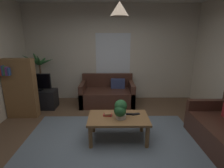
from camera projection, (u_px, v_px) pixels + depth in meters
floor at (112, 146)px, 3.03m from camera, size 4.97×4.89×0.02m
rug at (112, 152)px, 2.84m from camera, size 3.23×2.69×0.01m
wall_back at (111, 54)px, 5.05m from camera, size 5.09×0.06×2.76m
window_pane at (113, 54)px, 5.02m from camera, size 1.01×0.01×1.17m
couch_under_window at (108, 95)px, 4.84m from camera, size 1.48×0.85×0.82m
coffee_table at (118, 121)px, 3.12m from camera, size 1.10×0.64×0.45m
book_on_table_0 at (108, 115)px, 3.16m from camera, size 0.17×0.13×0.03m
book_on_table_1 at (108, 113)px, 3.15m from camera, size 0.14×0.14×0.02m
remote_on_table_0 at (128, 114)px, 3.20m from camera, size 0.16×0.06×0.02m
remote_on_table_1 at (135, 114)px, 3.19m from camera, size 0.17×0.09×0.02m
potted_plant_on_table at (120, 109)px, 3.01m from camera, size 0.24×0.27×0.34m
tv_stand at (40, 99)px, 4.58m from camera, size 0.90×0.44×0.50m
tv at (37, 82)px, 4.43m from camera, size 0.71×0.16×0.45m
potted_palm_corner at (41, 80)px, 4.99m from camera, size 0.84×0.74×1.52m
bookshelf_corner at (20, 88)px, 3.95m from camera, size 0.70×0.31×1.40m
pendant_lamp at (120, 9)px, 2.61m from camera, size 0.29×0.29×0.60m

